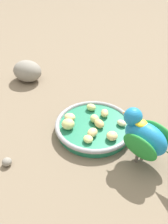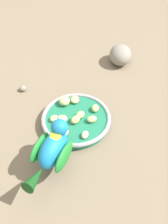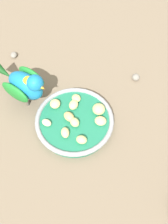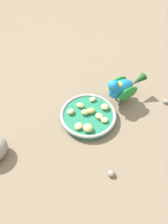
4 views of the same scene
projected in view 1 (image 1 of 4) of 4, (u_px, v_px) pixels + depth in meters
ground_plane at (99, 133)px, 0.69m from camera, size 4.00×4.00×0.00m
feeding_bowl at (94, 127)px, 0.69m from camera, size 0.21×0.21×0.03m
apple_piece_0 at (101, 124)px, 0.67m from camera, size 0.04×0.04×0.02m
apple_piece_1 at (91, 107)px, 0.73m from camera, size 0.02×0.03×0.02m
apple_piece_2 at (94, 133)px, 0.65m from camera, size 0.03×0.03×0.02m
apple_piece_3 at (68, 124)px, 0.67m from camera, size 0.05×0.05×0.03m
apple_piece_4 at (88, 139)px, 0.63m from camera, size 0.03×0.04×0.01m
apple_piece_5 at (95, 119)px, 0.69m from camera, size 0.03×0.04×0.02m
apple_piece_6 at (112, 136)px, 0.64m from camera, size 0.04×0.04×0.02m
apple_piece_7 at (122, 123)px, 0.68m from camera, size 0.02×0.03×0.01m
apple_piece_8 at (105, 113)px, 0.71m from camera, size 0.04×0.03×0.02m
apple_piece_9 at (70, 117)px, 0.70m from camera, size 0.03×0.03×0.02m
parrot at (147, 137)px, 0.57m from camera, size 0.11×0.18×0.13m
rock_large at (27, 71)px, 0.89m from camera, size 0.08×0.10×0.07m
pebble_1 at (7, 162)px, 0.60m from camera, size 0.02×0.02×0.02m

